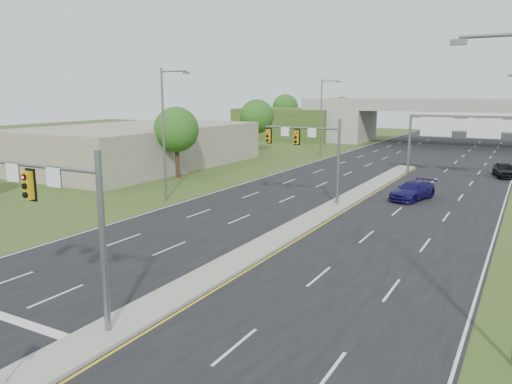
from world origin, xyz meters
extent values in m
plane|color=#384D1B|center=(0.00, 0.00, 0.00)|extent=(240.00, 240.00, 0.00)
cube|color=black|center=(0.00, 35.00, 0.01)|extent=(24.00, 160.00, 0.02)
cube|color=gray|center=(0.00, 23.00, 0.10)|extent=(2.00, 54.00, 0.16)
cube|color=gold|center=(-1.15, 23.00, 0.03)|extent=(0.12, 54.00, 0.01)
cube|color=gold|center=(1.15, 23.00, 0.03)|extent=(0.12, 54.00, 0.01)
cube|color=silver|center=(-11.80, 35.00, 0.03)|extent=(0.12, 160.00, 0.01)
cube|color=silver|center=(11.80, 35.00, 0.03)|extent=(0.12, 160.00, 0.01)
cylinder|color=slate|center=(0.00, 0.00, 3.50)|extent=(0.24, 0.24, 7.00)
cylinder|color=slate|center=(-3.25, 0.00, 6.20)|extent=(6.50, 0.16, 0.16)
cube|color=gold|center=(-3.58, -0.25, 5.45)|extent=(0.35, 0.25, 1.10)
cube|color=black|center=(-3.58, -0.11, 5.45)|extent=(0.55, 0.04, 1.30)
sphere|color=#FF0C05|center=(-3.58, -0.38, 5.80)|extent=(0.20, 0.20, 0.20)
cube|color=white|center=(-4.68, -0.10, 5.85)|extent=(0.75, 0.04, 0.75)
cube|color=white|center=(-2.27, -0.10, 5.85)|extent=(0.75, 0.04, 0.75)
cylinder|color=slate|center=(0.00, 25.00, 3.50)|extent=(0.24, 0.24, 7.00)
cylinder|color=slate|center=(-3.25, 25.00, 6.20)|extent=(6.50, 0.16, 0.16)
cube|color=gold|center=(-3.58, 24.75, 5.45)|extent=(0.35, 0.25, 1.10)
cube|color=gold|center=(-6.17, 24.75, 5.45)|extent=(0.35, 0.25, 1.10)
cube|color=black|center=(-3.58, 24.89, 5.45)|extent=(0.55, 0.04, 1.30)
cube|color=black|center=(-6.17, 24.89, 5.45)|extent=(0.55, 0.04, 1.30)
sphere|color=#FF0C05|center=(-3.58, 24.62, 5.80)|extent=(0.20, 0.20, 0.20)
sphere|color=#FF0C05|center=(-6.17, 24.62, 5.80)|extent=(0.20, 0.20, 0.20)
cube|color=white|center=(-4.68, 24.90, 5.85)|extent=(0.75, 0.04, 0.75)
cube|color=white|center=(-2.27, 24.90, 5.85)|extent=(0.75, 0.04, 0.75)
cylinder|color=slate|center=(1.20, 45.00, 3.30)|extent=(0.28, 0.28, 6.60)
cube|color=slate|center=(6.85, 45.00, 6.50)|extent=(11.50, 0.35, 0.35)
cube|color=#0C5921|center=(4.00, 44.80, 5.40)|extent=(3.20, 0.08, 2.00)
cube|color=#0C5921|center=(8.80, 44.80, 5.40)|extent=(3.20, 0.08, 2.00)
cube|color=silver|center=(4.00, 44.75, 5.40)|extent=(3.30, 0.03, 2.10)
cube|color=silver|center=(8.80, 44.75, 5.40)|extent=(3.30, 0.03, 2.10)
cube|color=gray|center=(-17.00, 80.00, 3.00)|extent=(6.00, 12.00, 6.00)
cube|color=#384D1B|center=(-30.00, 80.00, 3.00)|extent=(20.00, 14.00, 6.00)
cube|color=gray|center=(0.00, 80.00, 6.60)|extent=(50.00, 12.00, 1.20)
cube|color=gray|center=(0.00, 74.20, 7.65)|extent=(50.00, 0.40, 0.90)
cube|color=gray|center=(0.00, 85.80, 7.65)|extent=(50.00, 0.40, 0.90)
cylinder|color=slate|center=(-13.50, 20.00, 5.50)|extent=(0.20, 0.20, 11.00)
cylinder|color=slate|center=(-12.25, 20.00, 10.70)|extent=(2.50, 0.12, 0.12)
cube|color=slate|center=(-11.00, 20.00, 10.55)|extent=(0.50, 0.25, 0.18)
cylinder|color=slate|center=(-13.50, 55.00, 5.50)|extent=(0.20, 0.20, 11.00)
cylinder|color=slate|center=(-12.25, 55.00, 10.70)|extent=(2.50, 0.12, 0.12)
cube|color=slate|center=(-11.00, 55.00, 10.55)|extent=(0.50, 0.25, 0.18)
cylinder|color=slate|center=(12.25, 5.00, 10.70)|extent=(2.50, 0.12, 0.12)
cube|color=slate|center=(11.00, 5.00, 10.55)|extent=(0.50, 0.25, 0.18)
cube|color=slate|center=(11.00, 40.00, 10.55)|extent=(0.50, 0.25, 0.18)
cylinder|color=#382316|center=(-20.00, 30.00, 2.00)|extent=(0.44, 0.44, 4.00)
sphere|color=#224F15|center=(-20.00, 30.00, 5.20)|extent=(4.80, 4.80, 4.80)
cylinder|color=#382316|center=(-24.00, 55.00, 2.12)|extent=(0.44, 0.44, 4.25)
sphere|color=#224F15|center=(-24.00, 55.00, 5.53)|extent=(5.20, 5.20, 5.20)
cylinder|color=#382316|center=(-38.00, 94.00, 2.25)|extent=(0.44, 0.44, 4.50)
sphere|color=#224F15|center=(-38.00, 94.00, 5.85)|extent=(6.00, 6.00, 6.00)
cylinder|color=#382316|center=(-24.00, 94.00, 2.12)|extent=(0.44, 0.44, 4.25)
sphere|color=#224F15|center=(-24.00, 94.00, 5.53)|extent=(5.60, 5.60, 5.60)
cube|color=gray|center=(-30.00, 35.00, 2.50)|extent=(18.00, 30.00, 5.00)
imported|color=#110B46|center=(4.77, 30.59, 0.79)|extent=(3.49, 5.69, 1.54)
imported|color=black|center=(11.00, 47.40, 0.82)|extent=(3.01, 5.04, 1.61)
camera|label=1|loc=(13.36, -12.55, 8.94)|focal=35.00mm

